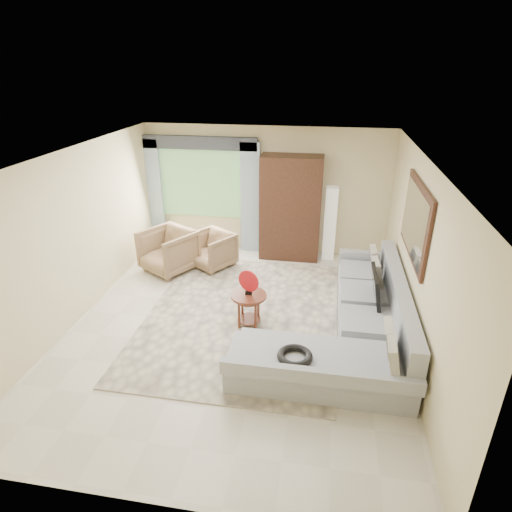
% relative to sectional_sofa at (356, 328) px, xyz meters
% --- Properties ---
extents(ground, '(6.00, 6.00, 0.00)m').
position_rel_sectional_sofa_xyz_m(ground, '(-1.78, 0.18, -0.28)').
color(ground, silver).
rests_on(ground, ground).
extents(area_rug, '(3.02, 4.01, 0.02)m').
position_rel_sectional_sofa_xyz_m(area_rug, '(-1.74, 0.48, -0.27)').
color(area_rug, beige).
rests_on(area_rug, ground).
extents(sectional_sofa, '(2.30, 3.46, 0.90)m').
position_rel_sectional_sofa_xyz_m(sectional_sofa, '(0.00, 0.00, 0.00)').
color(sectional_sofa, '#A5A8AE').
rests_on(sectional_sofa, ground).
extents(tv_screen, '(0.14, 0.74, 0.48)m').
position_rel_sectional_sofa_xyz_m(tv_screen, '(0.27, 0.46, 0.44)').
color(tv_screen, black).
rests_on(tv_screen, sectional_sofa).
extents(garden_hose, '(0.43, 0.43, 0.09)m').
position_rel_sectional_sofa_xyz_m(garden_hose, '(-0.78, -1.13, 0.26)').
color(garden_hose, black).
rests_on(garden_hose, sectional_sofa).
extents(coffee_table, '(0.54, 0.54, 0.54)m').
position_rel_sectional_sofa_xyz_m(coffee_table, '(-1.59, 0.23, 0.00)').
color(coffee_table, '#472013').
rests_on(coffee_table, ground).
extents(red_disc, '(0.32, 0.15, 0.34)m').
position_rel_sectional_sofa_xyz_m(red_disc, '(-1.59, 0.23, 0.49)').
color(red_disc, '#B31118').
rests_on(red_disc, coffee_table).
extents(armchair_left, '(1.22, 1.23, 0.83)m').
position_rel_sectional_sofa_xyz_m(armchair_left, '(-3.47, 1.84, 0.13)').
color(armchair_left, '#977252').
rests_on(armchair_left, ground).
extents(armchair_right, '(1.06, 1.06, 0.71)m').
position_rel_sectional_sofa_xyz_m(armchair_right, '(-2.70, 2.15, 0.07)').
color(armchair_right, '#9A7654').
rests_on(armchair_right, ground).
extents(potted_plant, '(0.57, 0.50, 0.60)m').
position_rel_sectional_sofa_xyz_m(potted_plant, '(-4.01, 2.82, 0.02)').
color(potted_plant, '#999999').
rests_on(potted_plant, ground).
extents(armoire, '(1.20, 0.55, 2.10)m').
position_rel_sectional_sofa_xyz_m(armoire, '(-1.23, 2.90, 0.77)').
color(armoire, black).
rests_on(armoire, ground).
extents(floor_lamp, '(0.24, 0.24, 1.50)m').
position_rel_sectional_sofa_xyz_m(floor_lamp, '(-0.43, 2.96, 0.47)').
color(floor_lamp, silver).
rests_on(floor_lamp, ground).
extents(window, '(1.80, 0.04, 1.40)m').
position_rel_sectional_sofa_xyz_m(window, '(-3.13, 3.15, 1.12)').
color(window, '#669E59').
rests_on(window, wall_back).
extents(curtain_left, '(0.40, 0.08, 2.30)m').
position_rel_sectional_sofa_xyz_m(curtain_left, '(-4.18, 3.06, 0.87)').
color(curtain_left, '#9EB7CC').
rests_on(curtain_left, ground).
extents(curtain_right, '(0.40, 0.08, 2.30)m').
position_rel_sectional_sofa_xyz_m(curtain_right, '(-2.08, 3.06, 0.87)').
color(curtain_right, '#9EB7CC').
rests_on(curtain_right, ground).
extents(valance, '(2.40, 0.12, 0.26)m').
position_rel_sectional_sofa_xyz_m(valance, '(-3.13, 3.08, 1.97)').
color(valance, '#1E232D').
rests_on(valance, wall_back).
extents(wall_mirror, '(0.05, 1.70, 1.05)m').
position_rel_sectional_sofa_xyz_m(wall_mirror, '(0.68, 0.53, 1.47)').
color(wall_mirror, black).
rests_on(wall_mirror, wall_right).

